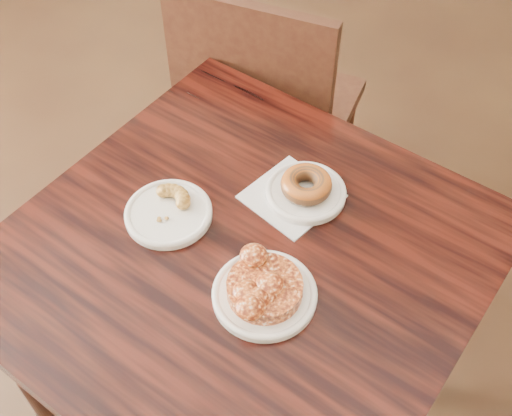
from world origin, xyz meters
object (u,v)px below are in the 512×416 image
(cafe_table, at_px, (246,350))
(cruller_fragment, at_px, (167,207))
(chair_far, at_px, (275,110))
(apple_fritter, at_px, (265,286))
(glazed_donut, at_px, (306,184))

(cafe_table, bearing_deg, cruller_fragment, -173.61)
(cafe_table, relative_size, chair_far, 0.88)
(cafe_table, xyz_separation_m, cruller_fragment, (-0.16, 0.03, 0.40))
(apple_fritter, relative_size, cruller_fragment, 1.80)
(cafe_table, bearing_deg, apple_fritter, -32.51)
(cafe_table, relative_size, cruller_fragment, 8.45)
(glazed_donut, distance_m, cruller_fragment, 0.26)
(apple_fritter, height_order, cruller_fragment, apple_fritter)
(chair_far, relative_size, cruller_fragment, 9.57)
(cafe_table, xyz_separation_m, glazed_donut, (0.07, 0.16, 0.41))
(chair_far, height_order, cruller_fragment, chair_far)
(chair_far, relative_size, apple_fritter, 5.32)
(glazed_donut, bearing_deg, cruller_fragment, -151.95)
(cafe_table, height_order, glazed_donut, glazed_donut)
(chair_far, height_order, glazed_donut, chair_far)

